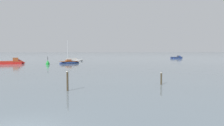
# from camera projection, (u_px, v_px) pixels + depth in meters

# --- Properties ---
(sailboat_moored_0) EXTENTS (6.26, 4.43, 6.79)m
(sailboat_moored_0) POSITION_uv_depth(u_px,v_px,m) (69.00, 63.00, 62.67)
(sailboat_moored_0) COLOR navy
(sailboat_moored_0) RESTS_ON ground
(motorboat_moored_0) EXTENTS (6.51, 4.02, 2.11)m
(motorboat_moored_0) POSITION_uv_depth(u_px,v_px,m) (178.00, 58.00, 100.73)
(motorboat_moored_0) COLOR navy
(motorboat_moored_0) RESTS_ON ground
(motorboat_moored_1) EXTENTS (7.05, 3.89, 2.54)m
(motorboat_moored_1) POSITION_uv_depth(u_px,v_px,m) (14.00, 63.00, 61.10)
(motorboat_moored_1) COLOR red
(motorboat_moored_1) RESTS_ON ground
(rowboat_moored_2) EXTENTS (4.43, 3.35, 0.67)m
(rowboat_moored_2) POSITION_uv_depth(u_px,v_px,m) (77.00, 61.00, 77.40)
(rowboat_moored_2) COLOR gray
(rowboat_moored_2) RESTS_ON ground
(channel_buoy) EXTENTS (0.90, 0.90, 2.30)m
(channel_buoy) POSITION_uv_depth(u_px,v_px,m) (48.00, 63.00, 57.60)
(channel_buoy) COLOR #198C2D
(channel_buoy) RESTS_ON ground
(mooring_post_near) EXTENTS (0.22, 0.22, 2.08)m
(mooring_post_near) POSITION_uv_depth(u_px,v_px,m) (67.00, 81.00, 20.82)
(mooring_post_near) COLOR #3D3323
(mooring_post_near) RESTS_ON ground
(mooring_post_left) EXTENTS (0.22, 0.22, 1.52)m
(mooring_post_left) POSITION_uv_depth(u_px,v_px,m) (161.00, 78.00, 24.72)
(mooring_post_left) COLOR #3B3323
(mooring_post_left) RESTS_ON ground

